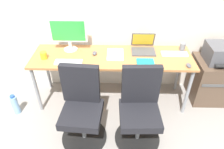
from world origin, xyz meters
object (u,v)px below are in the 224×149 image
Objects in this scene: open_laptop at (143,47)px; coffee_mug at (44,55)px; printer at (221,53)px; desktop_monitor at (68,33)px; office_chair_left at (82,109)px; water_bottle_on_floor at (15,105)px; side_cabinet at (212,80)px; office_chair_right at (139,110)px.

coffee_mug is at bearing -169.25° from open_laptop.
desktop_monitor reaches higher than printer.
office_chair_left is at bearing -46.96° from coffee_mug.
open_laptop is (-1.02, 0.08, 0.04)m from printer.
desktop_monitor reaches higher than office_chair_left.
water_bottle_on_floor is 0.65× the size of desktop_monitor.
side_cabinet is 0.43m from printer.
open_laptop reaches higher than side_cabinet.
side_cabinet is at bearing 4.02° from coffee_mug.
printer is 4.35× the size of coffee_mug.
coffee_mug is at bearing -141.57° from desktop_monitor.
coffee_mug is at bearing 133.04° from office_chair_left.
water_bottle_on_floor is 1.00× the size of open_laptop.
desktop_monitor is 0.43m from coffee_mug.
open_laptop is (0.09, 0.81, 0.37)m from office_chair_right.
open_laptop is 3.37× the size of coffee_mug.
side_cabinet is at bearing 90.00° from printer.
office_chair_left is 1.00× the size of office_chair_right.
office_chair_left is 1.96× the size of desktop_monitor.
water_bottle_on_floor is at bearing -171.69° from printer.
coffee_mug is (-0.53, 0.57, 0.36)m from office_chair_left.
office_chair_right reaches higher than water_bottle_on_floor.
office_chair_right is 1.36m from printer.
water_bottle_on_floor is at bearing -151.63° from coffee_mug.
office_chair_right is 1.33m from desktop_monitor.
desktop_monitor is at bearing 38.43° from coffee_mug.
desktop_monitor is (-0.24, 0.81, 0.56)m from office_chair_left.
office_chair_right is at bearing -146.44° from side_cabinet.
side_cabinet is at bearing 22.69° from office_chair_left.
printer is 0.83× the size of desktop_monitor.
office_chair_right is (0.65, 0.00, 0.00)m from office_chair_left.
side_cabinet is 6.85× the size of coffee_mug.
open_laptop reaches higher than printer.
office_chair_left is 1.93m from printer.
water_bottle_on_floor is 1.21m from desktop_monitor.
desktop_monitor reaches higher than water_bottle_on_floor.
printer is at bearing -2.11° from desktop_monitor.
side_cabinet is 2.34m from coffee_mug.
office_chair_left is at bearing -73.41° from desktop_monitor.
office_chair_left is 1.49× the size of side_cabinet.
water_bottle_on_floor is 1.89m from open_laptop.
desktop_monitor is at bearing 177.92° from side_cabinet.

